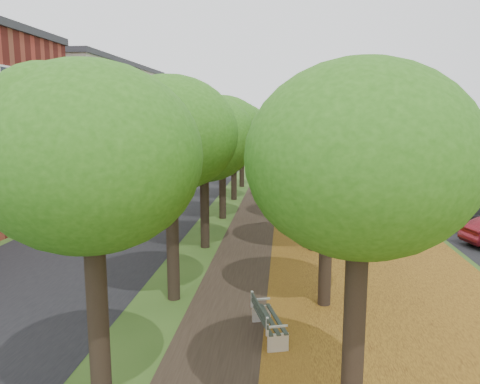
# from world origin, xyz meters

# --- Properties ---
(street_asphalt) EXTENTS (8.00, 70.00, 0.01)m
(street_asphalt) POSITION_xyz_m (-7.50, 15.00, 0.00)
(street_asphalt) COLOR black
(street_asphalt) RESTS_ON ground
(footpath) EXTENTS (3.20, 70.00, 0.01)m
(footpath) POSITION_xyz_m (0.00, 15.00, 0.00)
(footpath) COLOR black
(footpath) RESTS_ON ground
(leaf_verge) EXTENTS (7.50, 70.00, 0.01)m
(leaf_verge) POSITION_xyz_m (5.00, 15.00, 0.01)
(leaf_verge) COLOR #95671B
(leaf_verge) RESTS_ON ground
(tree_row_west) EXTENTS (4.34, 34.34, 6.88)m
(tree_row_west) POSITION_xyz_m (-2.20, 15.00, 5.01)
(tree_row_west) COLOR black
(tree_row_west) RESTS_ON ground
(tree_row_east) EXTENTS (4.34, 34.34, 6.88)m
(tree_row_east) POSITION_xyz_m (2.60, 15.00, 5.01)
(tree_row_east) COLOR black
(tree_row_east) RESTS_ON ground
(building_cream) EXTENTS (10.30, 20.30, 10.40)m
(building_cream) POSITION_xyz_m (-17.00, 33.00, 5.21)
(building_cream) COLOR beige
(building_cream) RESTS_ON ground
(bench) EXTENTS (1.08, 2.02, 0.92)m
(bench) POSITION_xyz_m (0.89, 3.70, 0.48)
(bench) COLOR #2A352E
(bench) RESTS_ON ground
(car_grey) EXTENTS (4.63, 2.75, 1.26)m
(car_grey) POSITION_xyz_m (11.00, 17.06, 0.63)
(car_grey) COLOR #313035
(car_grey) RESTS_ON ground
(car_white) EXTENTS (5.75, 3.54, 1.49)m
(car_white) POSITION_xyz_m (11.00, 19.87, 0.74)
(car_white) COLOR silver
(car_white) RESTS_ON ground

